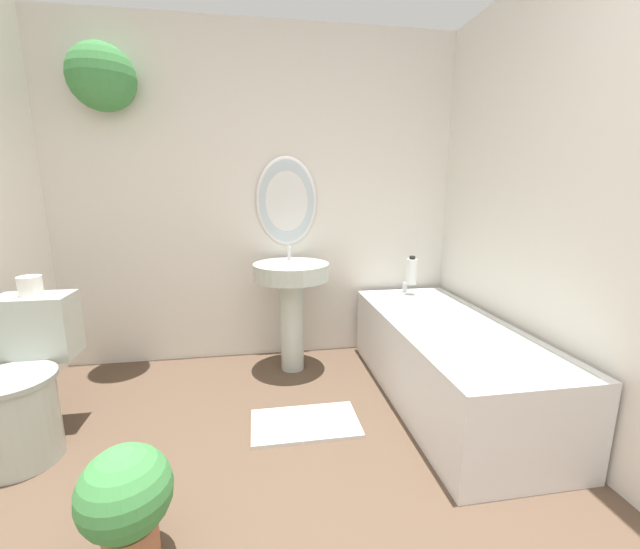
% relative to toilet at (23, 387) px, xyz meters
% --- Properties ---
extents(wall_back, '(3.01, 0.41, 2.40)m').
position_rel_toilet_xyz_m(wall_back, '(1.06, 1.00, 0.97)').
color(wall_back, silver).
rests_on(wall_back, ground_plane).
extents(wall_right, '(0.06, 2.76, 2.40)m').
position_rel_toilet_xyz_m(wall_right, '(2.66, -0.33, 0.87)').
color(wall_right, silver).
rests_on(wall_right, ground_plane).
extents(toilet, '(0.39, 0.59, 0.74)m').
position_rel_toilet_xyz_m(toilet, '(0.00, 0.00, 0.00)').
color(toilet, '#B2BCB2').
rests_on(toilet, ground_plane).
extents(pedestal_sink, '(0.52, 0.52, 0.88)m').
position_rel_toilet_xyz_m(pedestal_sink, '(1.38, 0.69, 0.25)').
color(pedestal_sink, '#B2BCB2').
rests_on(pedestal_sink, ground_plane).
extents(bathtub, '(0.69, 1.64, 0.57)m').
position_rel_toilet_xyz_m(bathtub, '(2.27, 0.12, -0.07)').
color(bathtub, silver).
rests_on(bathtub, ground_plane).
extents(shampoo_bottle, '(0.08, 0.08, 0.22)m').
position_rel_toilet_xyz_m(shampoo_bottle, '(2.29, 0.78, 0.34)').
color(shampoo_bottle, white).
rests_on(shampoo_bottle, bathtub).
extents(potted_plant, '(0.30, 0.30, 0.45)m').
position_rel_toilet_xyz_m(potted_plant, '(0.69, -0.75, -0.07)').
color(potted_plant, '#9E6042').
rests_on(potted_plant, ground_plane).
extents(bath_mat, '(0.59, 0.34, 0.02)m').
position_rel_toilet_xyz_m(bath_mat, '(1.38, -0.03, -0.32)').
color(bath_mat, silver).
rests_on(bath_mat, ground_plane).
extents(toilet_paper_roll, '(0.11, 0.11, 0.10)m').
position_rel_toilet_xyz_m(toilet_paper_roll, '(-0.00, 0.19, 0.46)').
color(toilet_paper_roll, white).
rests_on(toilet_paper_roll, toilet).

